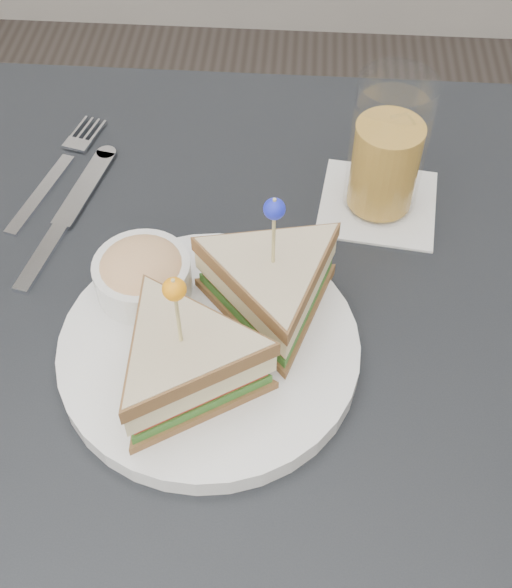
# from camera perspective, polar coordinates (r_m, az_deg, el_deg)

# --- Properties ---
(table) EXTENTS (0.80, 0.80, 0.75)m
(table) POSITION_cam_1_polar(r_m,az_deg,el_deg) (0.71, -0.86, -7.00)
(table) COLOR black
(table) RESTS_ON ground
(plate_meal) EXTENTS (0.29, 0.28, 0.15)m
(plate_meal) POSITION_cam_1_polar(r_m,az_deg,el_deg) (0.61, -3.11, -2.34)
(plate_meal) COLOR white
(plate_meal) RESTS_ON table
(cutlery_fork) EXTENTS (0.07, 0.19, 0.01)m
(cutlery_fork) POSITION_cam_1_polar(r_m,az_deg,el_deg) (0.83, -14.89, 9.49)
(cutlery_fork) COLOR silver
(cutlery_fork) RESTS_ON table
(cutlery_knife) EXTENTS (0.06, 0.21, 0.01)m
(cutlery_knife) POSITION_cam_1_polar(r_m,az_deg,el_deg) (0.77, -14.59, 5.59)
(cutlery_knife) COLOR silver
(cutlery_knife) RESTS_ON table
(drink_set) EXTENTS (0.13, 0.13, 0.15)m
(drink_set) POSITION_cam_1_polar(r_m,az_deg,el_deg) (0.73, 10.07, 10.57)
(drink_set) COLOR white
(drink_set) RESTS_ON table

